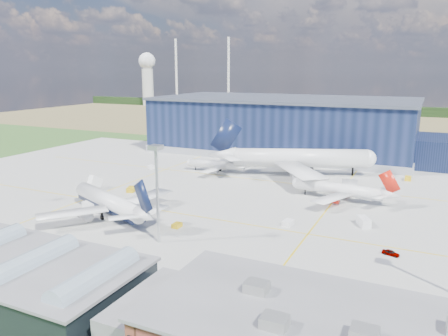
% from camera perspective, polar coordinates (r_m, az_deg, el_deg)
% --- Properties ---
extents(ground, '(600.00, 600.00, 0.00)m').
position_cam_1_polar(ground, '(132.99, -4.90, -4.50)').
color(ground, '#2F5821').
rests_on(ground, ground).
extents(apron, '(220.00, 160.00, 0.08)m').
position_cam_1_polar(apron, '(141.33, -2.86, -3.41)').
color(apron, '#ACACA7').
rests_on(apron, ground).
extents(farmland, '(600.00, 220.00, 0.01)m').
position_cam_1_polar(farmland, '(338.01, 14.27, 5.70)').
color(farmland, brown).
rests_on(farmland, ground).
extents(treeline, '(600.00, 8.00, 8.00)m').
position_cam_1_polar(treeline, '(416.02, 16.50, 7.38)').
color(treeline, black).
rests_on(treeline, ground).
extents(horizon_dressing, '(440.20, 18.00, 70.00)m').
position_cam_1_polar(horizon_dressing, '(478.04, -7.14, 12.06)').
color(horizon_dressing, silver).
rests_on(horizon_dressing, ground).
extents(hangar, '(145.00, 62.00, 26.10)m').
position_cam_1_polar(hangar, '(215.17, 8.54, 5.22)').
color(hangar, '#101B38').
rests_on(hangar, ground).
extents(light_mast_center, '(2.60, 2.60, 23.00)m').
position_cam_1_polar(light_mast_center, '(99.26, -8.78, -1.34)').
color(light_mast_center, '#B1B5B9').
rests_on(light_mast_center, ground).
extents(airliner_navy, '(53.28, 52.81, 13.34)m').
position_cam_1_polar(airliner_navy, '(122.44, -14.87, -3.16)').
color(airliner_navy, white).
rests_on(airliner_navy, ground).
extents(airliner_red, '(37.44, 36.80, 11.01)m').
position_cam_1_polar(airliner_red, '(137.81, 14.70, -1.88)').
color(airliner_red, white).
rests_on(airliner_red, ground).
extents(airliner_widebody, '(82.49, 81.73, 20.77)m').
position_cam_1_polar(airliner_widebody, '(166.25, 9.93, 2.54)').
color(airliner_widebody, white).
rests_on(airliner_widebody, ground).
extents(airliner_regional, '(31.79, 31.26, 9.23)m').
position_cam_1_polar(airliner_regional, '(170.40, -0.98, 1.00)').
color(airliner_regional, white).
rests_on(airliner_regional, ground).
extents(gse_tug_a, '(3.54, 4.40, 1.59)m').
position_cam_1_polar(gse_tug_a, '(146.85, -12.02, -2.75)').
color(gse_tug_a, gold).
rests_on(gse_tug_a, ground).
extents(gse_tug_b, '(1.79, 2.69, 1.16)m').
position_cam_1_polar(gse_tug_b, '(112.55, -6.17, -7.47)').
color(gse_tug_b, gold).
rests_on(gse_tug_b, ground).
extents(gse_van_a, '(6.14, 2.81, 2.65)m').
position_cam_1_polar(gse_van_a, '(129.77, -16.71, -4.84)').
color(gse_van_a, white).
rests_on(gse_van_a, ground).
extents(gse_cart_a, '(2.57, 3.53, 1.43)m').
position_cam_1_polar(gse_cart_a, '(114.49, 8.36, -7.11)').
color(gse_cart_a, white).
rests_on(gse_cart_a, ground).
extents(gse_van_b, '(4.37, 5.48, 2.29)m').
position_cam_1_polar(gse_van_b, '(118.39, 17.77, -6.70)').
color(gse_van_b, white).
rests_on(gse_van_b, ground).
extents(gse_tug_c, '(2.21, 3.48, 1.51)m').
position_cam_1_polar(gse_tug_c, '(171.51, 22.89, -1.27)').
color(gse_tug_c, gold).
rests_on(gse_tug_c, ground).
extents(gse_cart_b, '(3.78, 3.32, 1.37)m').
position_cam_1_polar(gse_cart_b, '(179.06, -9.50, 0.12)').
color(gse_cart_b, white).
rests_on(gse_cart_b, ground).
extents(airstair, '(2.15, 5.02, 3.17)m').
position_cam_1_polar(airstair, '(153.13, -16.45, -2.05)').
color(airstair, white).
rests_on(airstair, ground).
extents(car_a, '(3.94, 2.44, 1.25)m').
position_cam_1_polar(car_a, '(102.65, 20.95, -10.30)').
color(car_a, '#99999E').
rests_on(car_a, ground).
extents(car_b, '(4.15, 1.67, 1.34)m').
position_cam_1_polar(car_b, '(83.24, 24.11, -16.15)').
color(car_b, '#99999E').
rests_on(car_b, ground).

